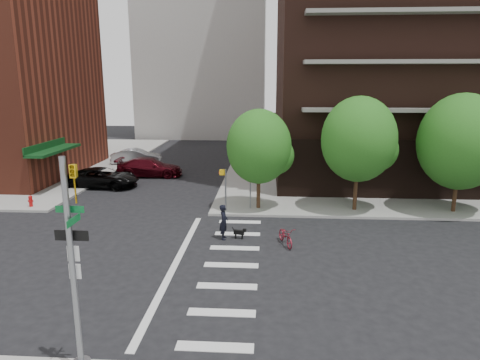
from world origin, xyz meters
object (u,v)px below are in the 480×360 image
object	(u,v)px
parked_car_maroon	(150,167)
parked_car_silver	(137,157)
parked_car_black	(103,178)
fire_hydrant	(31,200)
traffic_signal	(75,286)
dog_walker	(224,222)
scooter	(286,236)

from	to	relation	value
parked_car_maroon	parked_car_silver	bearing A→B (deg)	25.71
parked_car_black	parked_car_silver	bearing A→B (deg)	5.38
parked_car_black	fire_hydrant	bearing A→B (deg)	161.79
traffic_signal	dog_walker	size ratio (longest dim) A/B	3.28
scooter	fire_hydrant	bearing A→B (deg)	144.82
parked_car_silver	dog_walker	distance (m)	22.25
traffic_signal	parked_car_maroon	distance (m)	25.76
fire_hydrant	scooter	xyz separation A→B (m)	(15.99, -5.18, -0.07)
parked_car_maroon	parked_car_silver	size ratio (longest dim) A/B	1.16
fire_hydrant	dog_walker	size ratio (longest dim) A/B	0.40
parked_car_maroon	scooter	bearing A→B (deg)	-145.94
parked_car_silver	fire_hydrant	bearing A→B (deg)	165.48
fire_hydrant	scooter	distance (m)	16.81
fire_hydrant	parked_car_silver	bearing A→B (deg)	81.30
parked_car_black	dog_walker	bearing A→B (deg)	-130.64
parked_car_silver	scooter	world-z (taller)	parked_car_silver
traffic_signal	scooter	xyz separation A→B (m)	(5.96, 10.12, -2.22)
fire_hydrant	parked_car_silver	distance (m)	15.21
traffic_signal	fire_hydrant	xyz separation A→B (m)	(-10.03, 15.29, -2.15)
fire_hydrant	parked_car_silver	world-z (taller)	parked_car_silver
fire_hydrant	traffic_signal	bearing A→B (deg)	-56.74
parked_car_silver	dog_walker	xyz separation A→B (m)	(10.54, -19.59, 0.13)
traffic_signal	parked_car_maroon	world-z (taller)	traffic_signal
parked_car_silver	dog_walker	world-z (taller)	dog_walker
parked_car_maroon	parked_car_silver	distance (m)	5.80
fire_hydrant	parked_car_black	xyz separation A→B (m)	(2.45, 5.87, 0.20)
scooter	dog_walker	bearing A→B (deg)	151.57
traffic_signal	fire_hydrant	world-z (taller)	traffic_signal
traffic_signal	parked_car_silver	distance (m)	31.36
dog_walker	parked_car_silver	bearing A→B (deg)	27.71
parked_car_maroon	scooter	distance (m)	18.66
scooter	dog_walker	xyz separation A→B (m)	(-3.15, 0.62, 0.44)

